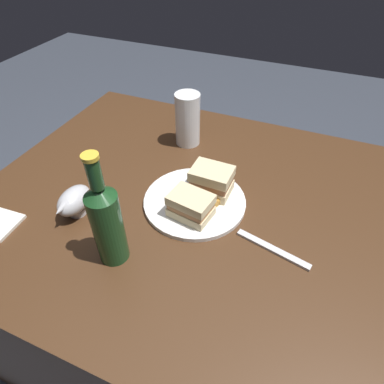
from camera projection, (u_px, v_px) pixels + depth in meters
The scene contains 12 objects.
ground_plane at pixel (190, 323), 1.37m from camera, with size 6.00×6.00×0.00m, color #333842.
dining_table at pixel (190, 274), 1.12m from camera, with size 1.13×0.94×0.72m, color #422816.
plate at pixel (195, 201), 0.86m from camera, with size 0.27×0.27×0.01m, color white.
sandwich_half_left at pixel (191, 206), 0.80m from camera, with size 0.11×0.09×0.06m.
sandwich_half_right at pixel (211, 181), 0.86m from camera, with size 0.11×0.08×0.07m.
potato_wedge_front at pixel (216, 201), 0.84m from camera, with size 0.05×0.02×0.02m, color #B77F33.
potato_wedge_middle at pixel (207, 199), 0.85m from camera, with size 0.04×0.02×0.02m, color #AD702D.
potato_wedge_back at pixel (212, 199), 0.85m from camera, with size 0.05×0.02×0.02m, color #AD702D.
pint_glass at pixel (188, 123), 1.03m from camera, with size 0.08×0.08×0.17m.
gravy_boat at pixel (74, 201), 0.81m from camera, with size 0.07×0.12×0.07m.
cider_bottle at pixel (107, 222), 0.67m from camera, with size 0.07×0.07×0.28m.
fork at pixel (273, 249), 0.75m from camera, with size 0.18×0.02×0.01m, color silver.
Camera 1 is at (0.25, -0.59, 1.32)m, focal length 30.62 mm.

